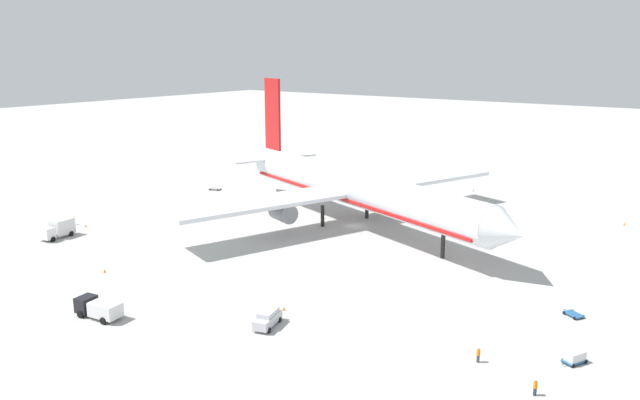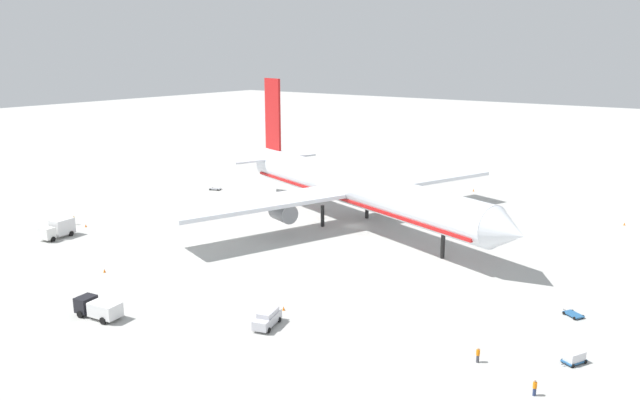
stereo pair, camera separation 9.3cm
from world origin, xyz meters
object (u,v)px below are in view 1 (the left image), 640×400
object	(u,v)px
ground_worker_1	(535,388)
traffic_cone_1	(473,190)
traffic_cone_0	(86,226)
traffic_cone_2	(624,224)
traffic_cone_4	(105,271)
baggage_cart_1	(574,314)
service_truck_0	(99,308)
service_truck_2	(58,228)
baggage_cart_0	(215,189)
ground_worker_2	(74,220)
ground_worker_0	(478,355)
traffic_cone_3	(284,308)
baggage_cart_2	(575,357)
service_van	(268,318)
airliner	(352,187)

from	to	relation	value
ground_worker_1	traffic_cone_1	world-z (taller)	ground_worker_1
traffic_cone_0	traffic_cone_2	world-z (taller)	same
traffic_cone_2	traffic_cone_4	size ratio (longest dim) A/B	1.00
baggage_cart_1	traffic_cone_0	xyz separation A→B (m)	(-84.66, -11.91, 0.01)
baggage_cart_1	traffic_cone_2	world-z (taller)	traffic_cone_2
service_truck_0	service_truck_2	size ratio (longest dim) A/B	1.01
baggage_cart_0	ground_worker_1	xyz separation A→B (m)	(89.94, -46.33, 0.55)
baggage_cart_0	ground_worker_2	bearing A→B (deg)	-89.65
ground_worker_0	traffic_cone_4	xyz separation A→B (m)	(-55.63, -6.58, -0.58)
traffic_cone_1	traffic_cone_3	distance (m)	79.99
baggage_cart_2	ground_worker_0	size ratio (longest dim) A/B	1.85
service_van	baggage_cart_2	world-z (taller)	service_van
service_truck_2	traffic_cone_3	size ratio (longest dim) A/B	11.51
service_truck_0	ground_worker_1	xyz separation A→B (m)	(49.23, 13.73, -0.50)
service_van	traffic_cone_3	xyz separation A→B (m)	(-1.38, 4.74, -0.76)
ground_worker_0	baggage_cart_2	bearing A→B (deg)	35.28
ground_worker_0	traffic_cone_1	xyz separation A→B (m)	(-32.84, 78.01, -0.58)
traffic_cone_0	traffic_cone_3	distance (m)	54.94
baggage_cart_0	baggage_cart_1	size ratio (longest dim) A/B	1.16
service_truck_2	traffic_cone_0	size ratio (longest dim) A/B	11.51
traffic_cone_4	baggage_cart_1	bearing A→B (deg)	22.22
airliner	traffic_cone_0	world-z (taller)	airliner
airliner	baggage_cart_0	bearing A→B (deg)	171.90
service_van	ground_worker_1	bearing A→B (deg)	6.17
service_van	traffic_cone_4	distance (m)	31.80
ground_worker_1	traffic_cone_3	xyz separation A→B (m)	(-32.16, 1.41, -0.54)
traffic_cone_1	traffic_cone_2	size ratio (longest dim) A/B	1.00
service_truck_2	traffic_cone_4	size ratio (longest dim) A/B	11.51
baggage_cart_2	traffic_cone_0	xyz separation A→B (m)	(-87.89, 0.43, -0.43)
ground_worker_2	baggage_cart_1	bearing A→B (deg)	7.95
ground_worker_1	service_truck_0	bearing A→B (deg)	-164.41
traffic_cone_3	service_truck_2	bearing A→B (deg)	178.72
service_van	service_truck_2	bearing A→B (deg)	173.72
baggage_cart_2	traffic_cone_2	size ratio (longest dim) A/B	5.66
baggage_cart_2	traffic_cone_1	distance (m)	83.05
service_van	traffic_cone_1	world-z (taller)	service_van
baggage_cart_1	ground_worker_0	world-z (taller)	ground_worker_0
service_truck_0	ground_worker_0	world-z (taller)	service_truck_0
baggage_cart_2	ground_worker_2	xyz separation A→B (m)	(-91.08, 0.07, 0.16)
service_truck_0	ground_worker_1	size ratio (longest dim) A/B	3.97
airliner	ground_worker_0	xyz separation A→B (m)	(40.38, -37.23, -6.36)
baggage_cart_0	traffic_cone_4	bearing A→B (deg)	-61.24
service_truck_2	baggage_cart_2	world-z (taller)	service_truck_2
airliner	service_truck_0	size ratio (longest dim) A/B	11.65
service_truck_0	traffic_cone_0	size ratio (longest dim) A/B	11.62
baggage_cart_2	traffic_cone_4	xyz separation A→B (m)	(-63.93, -12.45, -0.43)
traffic_cone_1	airliner	bearing A→B (deg)	-100.47
airliner	traffic_cone_1	world-z (taller)	airliner
service_van	ground_worker_1	distance (m)	30.95
service_van	baggage_cart_2	bearing A→B (deg)	20.82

